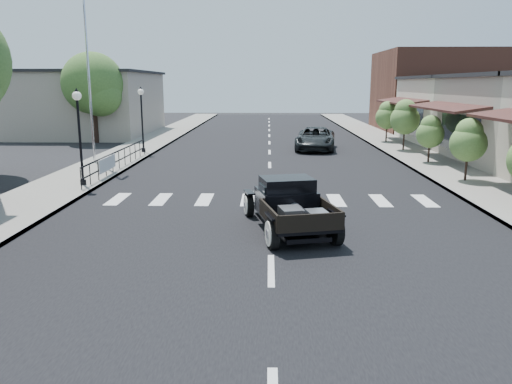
{
  "coord_description": "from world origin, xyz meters",
  "views": [
    {
      "loc": [
        -0.08,
        -13.7,
        4.17
      ],
      "look_at": [
        -0.44,
        0.86,
        1.0
      ],
      "focal_mm": 35.0,
      "sensor_mm": 36.0,
      "label": 1
    }
  ],
  "objects": [
    {
      "name": "sidewalk_left",
      "position": [
        -8.5,
        15.0,
        0.07
      ],
      "size": [
        3.0,
        80.0,
        0.15
      ],
      "primitive_type": "cube",
      "color": "gray",
      "rests_on": "ground"
    },
    {
      "name": "railing",
      "position": [
        -7.3,
        10.0,
        0.65
      ],
      "size": [
        0.08,
        10.0,
        1.0
      ],
      "primitive_type": null,
      "color": "black",
      "rests_on": "sidewalk_left"
    },
    {
      "name": "banner",
      "position": [
        -7.22,
        8.0,
        0.45
      ],
      "size": [
        0.04,
        2.2,
        0.6
      ],
      "primitive_type": null,
      "color": "silver",
      "rests_on": "sidewalk_left"
    },
    {
      "name": "road",
      "position": [
        0.0,
        15.0,
        0.01
      ],
      "size": [
        14.0,
        80.0,
        0.02
      ],
      "primitive_type": "cube",
      "color": "black",
      "rests_on": "ground"
    },
    {
      "name": "ground",
      "position": [
        0.0,
        0.0,
        0.0
      ],
      "size": [
        120.0,
        120.0,
        0.0
      ],
      "primitive_type": "plane",
      "color": "black",
      "rests_on": "ground"
    },
    {
      "name": "small_tree_e",
      "position": [
        8.3,
        21.95,
        1.51
      ],
      "size": [
        1.63,
        1.63,
        2.72
      ],
      "primitive_type": null,
      "color": "#547A38",
      "rests_on": "sidewalk_right"
    },
    {
      "name": "road_markings",
      "position": [
        0.0,
        10.0,
        0.0
      ],
      "size": [
        12.0,
        60.0,
        0.06
      ],
      "primitive_type": null,
      "color": "silver",
      "rests_on": "ground"
    },
    {
      "name": "big_tree_far",
      "position": [
        -12.5,
        22.0,
        3.19
      ],
      "size": [
        4.34,
        4.34,
        6.38
      ],
      "primitive_type": null,
      "color": "#3D622A",
      "rests_on": "ground"
    },
    {
      "name": "far_building_right",
      "position": [
        15.5,
        32.0,
        3.5
      ],
      "size": [
        11.0,
        10.0,
        7.0
      ],
      "primitive_type": "cube",
      "color": "brown",
      "rests_on": "ground"
    },
    {
      "name": "low_building_left",
      "position": [
        -15.0,
        28.0,
        2.5
      ],
      "size": [
        10.0,
        12.0,
        5.0
      ],
      "primitive_type": "cube",
      "color": "#ADA291",
      "rests_on": "ground"
    },
    {
      "name": "lamp_post_b",
      "position": [
        -7.6,
        6.0,
        2.08
      ],
      "size": [
        0.36,
        0.36,
        3.85
      ],
      "primitive_type": null,
      "color": "black",
      "rests_on": "sidewalk_left"
    },
    {
      "name": "lamp_post_c",
      "position": [
        -7.6,
        16.0,
        2.08
      ],
      "size": [
        0.36,
        0.36,
        3.85
      ],
      "primitive_type": null,
      "color": "black",
      "rests_on": "sidewalk_left"
    },
    {
      "name": "small_tree_c",
      "position": [
        8.3,
        12.35,
        1.33
      ],
      "size": [
        1.41,
        1.41,
        2.35
      ],
      "primitive_type": null,
      "color": "#547A38",
      "rests_on": "sidewalk_right"
    },
    {
      "name": "small_tree_d",
      "position": [
        8.3,
        17.32,
        1.64
      ],
      "size": [
        1.79,
        1.79,
        2.98
      ],
      "primitive_type": null,
      "color": "#547A38",
      "rests_on": "sidewalk_right"
    },
    {
      "name": "small_tree_b",
      "position": [
        8.3,
        7.33,
        1.41
      ],
      "size": [
        1.52,
        1.52,
        2.53
      ],
      "primitive_type": null,
      "color": "#547A38",
      "rests_on": "sidewalk_right"
    },
    {
      "name": "second_car",
      "position": [
        2.94,
        18.26,
        0.72
      ],
      "size": [
        3.05,
        5.44,
        1.44
      ],
      "primitive_type": "imported",
      "rotation": [
        0.0,
        0.0,
        -0.13
      ],
      "color": "black",
      "rests_on": "ground"
    },
    {
      "name": "storefront_far",
      "position": [
        15.0,
        22.0,
        2.25
      ],
      "size": [
        10.0,
        9.0,
        4.5
      ],
      "primitive_type": "cube",
      "color": "beige",
      "rests_on": "ground"
    },
    {
      "name": "hotrod_pickup",
      "position": [
        0.51,
        0.24,
        0.78
      ],
      "size": [
        3.08,
        4.86,
        1.56
      ],
      "primitive_type": null,
      "rotation": [
        0.0,
        0.0,
        0.23
      ],
      "color": "black",
      "rests_on": "ground"
    },
    {
      "name": "flagpole",
      "position": [
        -9.2,
        12.0,
        6.26
      ],
      "size": [
        0.12,
        0.12,
        12.22
      ],
      "primitive_type": "cylinder",
      "color": "silver",
      "rests_on": "sidewalk_left"
    },
    {
      "name": "sidewalk_right",
      "position": [
        8.5,
        15.0,
        0.07
      ],
      "size": [
        3.0,
        80.0,
        0.15
      ],
      "primitive_type": "cube",
      "color": "gray",
      "rests_on": "ground"
    }
  ]
}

